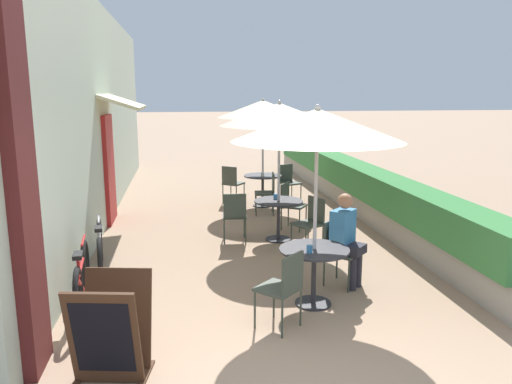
% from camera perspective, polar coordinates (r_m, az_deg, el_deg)
% --- Properties ---
extents(ground_plane, '(120.00, 120.00, 0.00)m').
position_cam_1_polar(ground_plane, '(4.78, 5.05, -20.76)').
color(ground_plane, '#9E7F66').
extents(cafe_facade_wall, '(0.98, 13.46, 4.20)m').
position_cam_1_polar(cafe_facade_wall, '(10.64, -17.16, 8.49)').
color(cafe_facade_wall, '#B2C1AD').
rests_on(cafe_facade_wall, ground_plane).
extents(planter_hedge, '(0.60, 12.46, 1.01)m').
position_cam_1_polar(planter_hedge, '(11.38, 10.75, 1.07)').
color(planter_hedge, gray).
rests_on(planter_hedge, ground_plane).
extents(patio_table_near, '(0.84, 0.84, 0.70)m').
position_cam_1_polar(patio_table_near, '(6.07, 6.65, -8.01)').
color(patio_table_near, '#28282D').
rests_on(patio_table_near, ground_plane).
extents(patio_umbrella_near, '(1.99, 1.99, 2.40)m').
position_cam_1_polar(patio_umbrella_near, '(5.74, 7.02, 7.59)').
color(patio_umbrella_near, '#B7B7BC').
rests_on(patio_umbrella_near, ground_plane).
extents(cafe_chair_near_left, '(0.57, 0.57, 0.87)m').
position_cam_1_polar(cafe_chair_near_left, '(6.75, 9.37, -6.21)').
color(cafe_chair_near_left, '#384238').
rests_on(cafe_chair_near_left, ground_plane).
extents(seated_patron_near_left, '(0.51, 0.51, 1.25)m').
position_cam_1_polar(seated_patron_near_left, '(6.65, 10.28, -4.97)').
color(seated_patron_near_left, '#23232D').
rests_on(seated_patron_near_left, ground_plane).
extents(cafe_chair_near_right, '(0.57, 0.57, 0.87)m').
position_cam_1_polar(cafe_chair_near_right, '(5.43, 3.22, -10.49)').
color(cafe_chair_near_right, '#384238').
rests_on(cafe_chair_near_right, ground_plane).
extents(coffee_cup_near, '(0.07, 0.07, 0.09)m').
position_cam_1_polar(coffee_cup_near, '(5.85, 6.14, -6.51)').
color(coffee_cup_near, teal).
rests_on(coffee_cup_near, patio_table_near).
extents(patio_table_mid, '(0.84, 0.84, 0.70)m').
position_cam_1_polar(patio_table_mid, '(8.61, 2.58, -2.10)').
color(patio_table_mid, '#28282D').
rests_on(patio_table_mid, ground_plane).
extents(patio_umbrella_mid, '(1.99, 1.99, 2.40)m').
position_cam_1_polar(patio_umbrella_mid, '(8.38, 2.68, 8.85)').
color(patio_umbrella_mid, '#B7B7BC').
rests_on(patio_umbrella_mid, ground_plane).
extents(cafe_chair_mid_left, '(0.55, 0.55, 0.87)m').
position_cam_1_polar(cafe_chair_mid_left, '(9.33, 3.93, -1.14)').
color(cafe_chair_mid_left, '#384238').
rests_on(cafe_chair_mid_left, ground_plane).
extents(cafe_chair_mid_right, '(0.42, 0.42, 0.87)m').
position_cam_1_polar(cafe_chair_mid_right, '(8.47, -2.46, -2.42)').
color(cafe_chair_mid_right, '#384238').
rests_on(cafe_chair_mid_right, ground_plane).
extents(cafe_chair_mid_back, '(0.54, 0.54, 0.87)m').
position_cam_1_polar(cafe_chair_mid_back, '(8.09, 6.30, -3.14)').
color(cafe_chair_mid_back, '#384238').
rests_on(cafe_chair_mid_back, ground_plane).
extents(coffee_cup_mid, '(0.07, 0.07, 0.09)m').
position_cam_1_polar(coffee_cup_mid, '(8.69, 2.25, -0.50)').
color(coffee_cup_mid, teal).
rests_on(coffee_cup_mid, patio_table_mid).
extents(patio_table_far, '(0.84, 0.84, 0.70)m').
position_cam_1_polar(patio_table_far, '(11.17, 0.77, 1.05)').
color(patio_table_far, '#28282D').
rests_on(patio_table_far, ground_plane).
extents(patio_umbrella_far, '(1.99, 1.99, 2.40)m').
position_cam_1_polar(patio_umbrella_far, '(11.00, 0.79, 9.47)').
color(patio_umbrella_far, '#B7B7BC').
rests_on(patio_umbrella_far, ground_plane).
extents(cafe_chair_far_left, '(0.56, 0.56, 0.87)m').
position_cam_1_polar(cafe_chair_far_left, '(11.47, -2.79, 1.24)').
color(cafe_chair_far_left, '#384238').
rests_on(cafe_chair_far_left, ground_plane).
extents(cafe_chair_far_right, '(0.44, 0.44, 0.87)m').
position_cam_1_polar(cafe_chair_far_right, '(10.43, 1.38, 0.23)').
color(cafe_chair_far_right, '#384238').
rests_on(cafe_chair_far_right, ground_plane).
extents(cafe_chair_far_back, '(0.53, 0.53, 0.87)m').
position_cam_1_polar(cafe_chair_far_back, '(11.66, 3.71, 1.40)').
color(cafe_chair_far_back, '#384238').
rests_on(cafe_chair_far_back, ground_plane).
extents(coffee_cup_far, '(0.07, 0.07, 0.09)m').
position_cam_1_polar(coffee_cup_far, '(11.02, 0.74, 2.06)').
color(coffee_cup_far, white).
rests_on(coffee_cup_far, patio_table_far).
extents(bicycle_leaning, '(0.24, 1.72, 0.77)m').
position_cam_1_polar(bicycle_leaning, '(6.35, -19.27, -9.41)').
color(bicycle_leaning, black).
rests_on(bicycle_leaning, ground_plane).
extents(bicycle_second, '(0.32, 1.70, 0.75)m').
position_cam_1_polar(bicycle_second, '(7.43, -17.40, -6.29)').
color(bicycle_second, black).
rests_on(bicycle_second, ground_plane).
extents(menu_board, '(0.73, 0.73, 0.93)m').
position_cam_1_polar(menu_board, '(4.80, -16.21, -14.80)').
color(menu_board, '#422819').
rests_on(menu_board, ground_plane).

